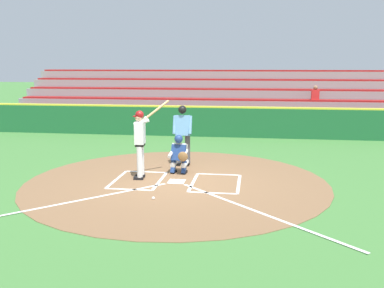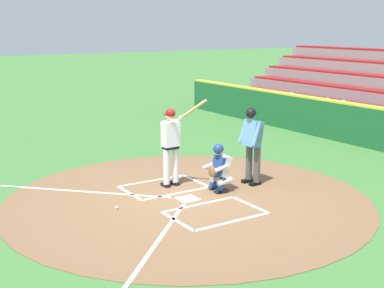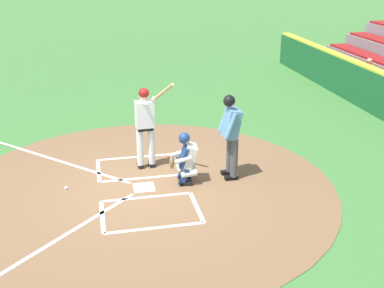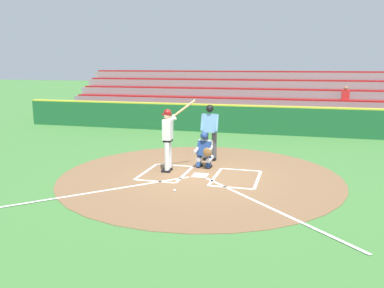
{
  "view_description": "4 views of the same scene",
  "coord_description": "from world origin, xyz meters",
  "px_view_note": "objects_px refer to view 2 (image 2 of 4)",
  "views": [
    {
      "loc": [
        -1.99,
        10.98,
        3.09
      ],
      "look_at": [
        -0.34,
        -0.57,
        0.93
      ],
      "focal_mm": 40.55,
      "sensor_mm": 36.0,
      "label": 1
    },
    {
      "loc": [
        -9.39,
        5.93,
        3.73
      ],
      "look_at": [
        0.52,
        -0.45,
        1.1
      ],
      "focal_mm": 49.64,
      "sensor_mm": 36.0,
      "label": 2
    },
    {
      "loc": [
        -9.2,
        0.92,
        4.62
      ],
      "look_at": [
        -0.45,
        -0.93,
        1.09
      ],
      "focal_mm": 45.88,
      "sensor_mm": 36.0,
      "label": 3
    },
    {
      "loc": [
        -2.64,
        10.61,
        3.14
      ],
      "look_at": [
        0.22,
        0.05,
        0.93
      ],
      "focal_mm": 36.87,
      "sensor_mm": 36.0,
      "label": 4
    }
  ],
  "objects_px": {
    "batter": "(171,141)",
    "baseball": "(116,208)",
    "plate_umpire": "(252,140)",
    "catcher": "(219,167)"
  },
  "relations": [
    {
      "from": "batter",
      "to": "catcher",
      "type": "xyz_separation_m",
      "value": [
        -0.94,
        -0.71,
        -0.51
      ]
    },
    {
      "from": "batter",
      "to": "baseball",
      "type": "bearing_deg",
      "value": 112.94
    },
    {
      "from": "catcher",
      "to": "baseball",
      "type": "bearing_deg",
      "value": 85.8
    },
    {
      "from": "catcher",
      "to": "plate_umpire",
      "type": "bearing_deg",
      "value": -86.32
    },
    {
      "from": "batter",
      "to": "baseball",
      "type": "xyz_separation_m",
      "value": [
        -0.75,
        1.78,
        -1.06
      ]
    },
    {
      "from": "batter",
      "to": "catcher",
      "type": "distance_m",
      "value": 1.28
    },
    {
      "from": "catcher",
      "to": "plate_umpire",
      "type": "height_order",
      "value": "plate_umpire"
    },
    {
      "from": "batter",
      "to": "plate_umpire",
      "type": "xyz_separation_m",
      "value": [
        -0.87,
        -1.7,
        -0.02
      ]
    },
    {
      "from": "plate_umpire",
      "to": "catcher",
      "type": "bearing_deg",
      "value": 93.68
    },
    {
      "from": "plate_umpire",
      "to": "baseball",
      "type": "bearing_deg",
      "value": 88.05
    }
  ]
}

